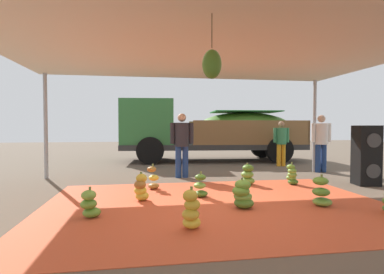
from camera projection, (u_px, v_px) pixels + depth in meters
ground_plane at (191, 177)px, 8.18m from camera, size 40.00×40.00×0.00m
tarp_orange at (217, 205)px, 5.22m from camera, size 5.97×4.28×0.01m
tent_canopy at (219, 45)px, 5.03m from camera, size 8.00×7.00×2.82m
banana_bunch_1 at (292, 175)px, 7.04m from camera, size 0.32×0.34×0.52m
banana_bunch_2 at (200, 186)px, 5.80m from camera, size 0.37×0.37×0.50m
banana_bunch_3 at (153, 179)px, 6.51m from camera, size 0.29×0.30×0.55m
banana_bunch_4 at (90, 205)px, 4.45m from camera, size 0.39×0.38×0.46m
banana_bunch_5 at (243, 195)px, 4.99m from camera, size 0.42×0.40×0.51m
banana_bunch_6 at (321, 193)px, 5.12m from camera, size 0.40×0.40×0.54m
banana_bunch_7 at (191, 211)px, 3.96m from camera, size 0.34×0.35×0.57m
banana_bunch_8 at (141, 188)px, 5.48m from camera, size 0.36×0.35×0.53m
banana_bunch_9 at (248, 175)px, 7.02m from camera, size 0.44×0.44×0.51m
cargo_truck_main at (207, 130)px, 12.07m from camera, size 7.22×2.95×2.40m
worker_0 at (182, 140)px, 8.03m from camera, size 0.63×0.39×1.72m
worker_1 at (281, 140)px, 10.37m from camera, size 0.57×0.35×1.56m
worker_2 at (321, 139)px, 8.98m from camera, size 0.63×0.38×1.72m
speaker_stack at (366, 155)px, 7.01m from camera, size 0.57×0.53×1.39m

